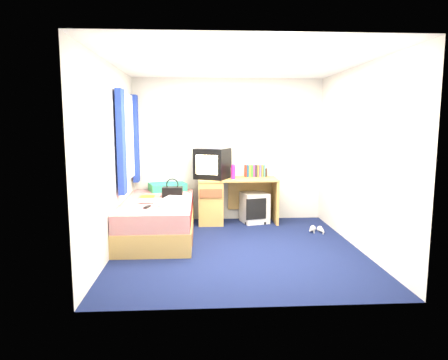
{
  "coord_description": "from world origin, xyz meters",
  "views": [
    {
      "loc": [
        -0.48,
        -5.09,
        1.65
      ],
      "look_at": [
        -0.13,
        0.7,
        0.83
      ],
      "focal_mm": 32.0,
      "sensor_mm": 36.0,
      "label": 1
    }
  ],
  "objects": [
    {
      "name": "remote_control",
      "position": [
        -1.19,
        0.16,
        0.55
      ],
      "size": [
        0.08,
        0.17,
        0.02
      ],
      "primitive_type": "cube",
      "rotation": [
        0.0,
        0.0,
        -0.21
      ],
      "color": "black",
      "rests_on": "bed"
    },
    {
      "name": "vcr",
      "position": [
        -0.28,
        1.44,
        1.29
      ],
      "size": [
        0.55,
        0.5,
        0.09
      ],
      "primitive_type": "cube",
      "rotation": [
        0.0,
        0.0,
        -0.51
      ],
      "color": "#BABABC",
      "rests_on": "crt_tv"
    },
    {
      "name": "pink_water_bottle",
      "position": [
        0.05,
        1.32,
        0.86
      ],
      "size": [
        0.07,
        0.07,
        0.22
      ],
      "primitive_type": "cylinder",
      "rotation": [
        0.0,
        0.0,
        0.09
      ],
      "color": "#D41D89",
      "rests_on": "desk"
    },
    {
      "name": "colour_swatch_fan",
      "position": [
        -0.96,
        0.18,
        0.55
      ],
      "size": [
        0.21,
        0.18,
        0.01
      ],
      "primitive_type": "cube",
      "rotation": [
        0.0,
        0.0,
        -0.62
      ],
      "color": "yellow",
      "rests_on": "bed"
    },
    {
      "name": "ground",
      "position": [
        0.0,
        0.0,
        0.0
      ],
      "size": [
        3.4,
        3.4,
        0.0
      ],
      "primitive_type": "plane",
      "color": "#0C1438",
      "rests_on": "ground"
    },
    {
      "name": "book_row",
      "position": [
        0.44,
        1.6,
        0.85
      ],
      "size": [
        0.34,
        0.13,
        0.2
      ],
      "color": "maroon",
      "rests_on": "desk"
    },
    {
      "name": "crt_tv",
      "position": [
        -0.28,
        1.44,
        1.0
      ],
      "size": [
        0.64,
        0.63,
        0.49
      ],
      "rotation": [
        0.0,
        0.0,
        -0.44
      ],
      "color": "black",
      "rests_on": "desk"
    },
    {
      "name": "window_assembly",
      "position": [
        -1.55,
        0.9,
        1.42
      ],
      "size": [
        0.11,
        1.42,
        1.4
      ],
      "color": "silver",
      "rests_on": "room_shell"
    },
    {
      "name": "white_heels",
      "position": [
        1.28,
        0.71,
        0.04
      ],
      "size": [
        0.3,
        0.28,
        0.09
      ],
      "color": "silver",
      "rests_on": "ground"
    },
    {
      "name": "handbag",
      "position": [
        -0.91,
        0.93,
        0.62
      ],
      "size": [
        0.3,
        0.17,
        0.28
      ],
      "rotation": [
        0.0,
        0.0,
        -0.01
      ],
      "color": "black",
      "rests_on": "bed"
    },
    {
      "name": "magazine",
      "position": [
        -1.29,
        0.89,
        0.55
      ],
      "size": [
        0.21,
        0.28,
        0.01
      ],
      "primitive_type": "cube",
      "rotation": [
        0.0,
        0.0,
        0.0
      ],
      "color": "#F9FA1B",
      "rests_on": "bed"
    },
    {
      "name": "pillow",
      "position": [
        -1.03,
        1.51,
        0.6
      ],
      "size": [
        0.67,
        0.54,
        0.13
      ],
      "primitive_type": "cube",
      "rotation": [
        0.0,
        0.0,
        0.33
      ],
      "color": "#1973A5",
      "rests_on": "bed"
    },
    {
      "name": "bed",
      "position": [
        -1.1,
        0.66,
        0.27
      ],
      "size": [
        1.01,
        2.0,
        0.54
      ],
      "color": "tan",
      "rests_on": "ground"
    },
    {
      "name": "aerosol_can",
      "position": [
        0.04,
        1.46,
        0.84
      ],
      "size": [
        0.05,
        0.05,
        0.17
      ],
      "primitive_type": "cylinder",
      "rotation": [
        0.0,
        0.0,
        -0.15
      ],
      "color": "silver",
      "rests_on": "desk"
    },
    {
      "name": "towel",
      "position": [
        -0.81,
        0.38,
        0.59
      ],
      "size": [
        0.35,
        0.32,
        0.1
      ],
      "primitive_type": "cube",
      "rotation": [
        0.0,
        0.0,
        -0.26
      ],
      "color": "silver",
      "rests_on": "bed"
    },
    {
      "name": "water_bottle",
      "position": [
        -1.24,
        0.45,
        0.58
      ],
      "size": [
        0.2,
        0.08,
        0.07
      ],
      "primitive_type": "cylinder",
      "rotation": [
        0.0,
        1.57,
        0.03
      ],
      "color": "silver",
      "rests_on": "bed"
    },
    {
      "name": "storage_cube",
      "position": [
        0.42,
        1.43,
        0.25
      ],
      "size": [
        0.49,
        0.49,
        0.5
      ],
      "primitive_type": "cube",
      "rotation": [
        0.0,
        0.0,
        0.26
      ],
      "color": "silver",
      "rests_on": "ground"
    },
    {
      "name": "picture_frame",
      "position": [
        0.64,
        1.6,
        0.82
      ],
      "size": [
        0.05,
        0.12,
        0.14
      ],
      "primitive_type": "cube",
      "rotation": [
        0.0,
        0.0,
        -0.24
      ],
      "color": "black",
      "rests_on": "desk"
    },
    {
      "name": "room_shell",
      "position": [
        0.0,
        0.0,
        1.45
      ],
      "size": [
        3.4,
        3.4,
        3.4
      ],
      "color": "white",
      "rests_on": "ground"
    },
    {
      "name": "desk",
      "position": [
        -0.14,
        1.44,
        0.41
      ],
      "size": [
        1.3,
        0.55,
        0.75
      ],
      "color": "tan",
      "rests_on": "ground"
    }
  ]
}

